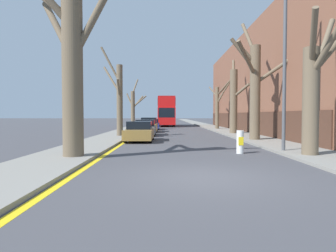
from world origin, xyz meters
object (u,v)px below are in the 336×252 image
(street_tree_right_1, at_px, (255,85))
(parked_car_1, at_px, (145,128))
(street_tree_right_3, at_px, (218,104))
(traffic_bollard, at_px, (240,142))
(street_tree_right_0, at_px, (314,89))
(parked_car_3, at_px, (152,124))
(street_tree_left_1, at_px, (119,97))
(lamp_post, at_px, (283,45))
(double_decker_bus, at_px, (167,110))
(parked_car_2, at_px, (149,125))
(street_tree_right_2, at_px, (234,98))
(street_tree_left_0, at_px, (70,55))
(parked_car_0, at_px, (140,132))
(street_tree_left_2, at_px, (133,108))

(street_tree_right_1, xyz_separation_m, parked_car_1, (-7.69, 5.64, -3.09))
(street_tree_right_1, bearing_deg, street_tree_right_3, 88.75)
(street_tree_right_3, distance_m, traffic_bollard, 22.63)
(street_tree_right_0, relative_size, parked_car_3, 1.38)
(street_tree_left_1, relative_size, lamp_post, 0.80)
(double_decker_bus, relative_size, lamp_post, 1.13)
(street_tree_right_1, xyz_separation_m, parked_car_2, (-7.69, 10.93, -3.03))
(street_tree_left_1, xyz_separation_m, traffic_bollard, (7.16, -10.31, -2.64))
(parked_car_2, bearing_deg, street_tree_right_3, 31.54)
(street_tree_right_1, bearing_deg, street_tree_right_0, -88.93)
(street_tree_right_2, distance_m, parked_car_3, 12.43)
(street_tree_left_0, height_order, parked_car_2, street_tree_left_0)
(street_tree_left_0, relative_size, street_tree_right_2, 1.18)
(parked_car_0, distance_m, traffic_bollard, 8.34)
(double_decker_bus, bearing_deg, street_tree_right_2, -73.17)
(street_tree_right_0, xyz_separation_m, street_tree_right_2, (0.08, 14.90, 0.45))
(street_tree_right_0, distance_m, street_tree_right_2, 14.91)
(street_tree_right_0, height_order, street_tree_right_3, street_tree_right_3)
(street_tree_left_1, bearing_deg, parked_car_3, 80.89)
(street_tree_left_2, bearing_deg, street_tree_right_0, -66.89)
(street_tree_left_2, height_order, street_tree_right_2, street_tree_right_2)
(street_tree_left_0, distance_m, parked_car_0, 9.08)
(street_tree_left_1, relative_size, traffic_bollard, 6.85)
(street_tree_right_0, bearing_deg, street_tree_left_2, 113.11)
(street_tree_right_2, relative_size, double_decker_bus, 0.69)
(street_tree_left_0, height_order, street_tree_left_2, street_tree_left_0)
(street_tree_right_0, bearing_deg, street_tree_left_1, 130.15)
(street_tree_right_2, distance_m, parked_car_1, 8.47)
(street_tree_right_0, height_order, parked_car_3, street_tree_right_0)
(street_tree_right_3, relative_size, double_decker_bus, 0.65)
(street_tree_left_1, distance_m, street_tree_left_2, 11.67)
(street_tree_right_0, relative_size, street_tree_right_1, 0.72)
(parked_car_2, xyz_separation_m, traffic_bollard, (5.16, -17.36, -0.17))
(street_tree_right_1, distance_m, traffic_bollard, 7.62)
(street_tree_right_3, bearing_deg, street_tree_left_1, -129.93)
(street_tree_left_0, relative_size, parked_car_3, 1.89)
(parked_car_3, bearing_deg, street_tree_right_2, -49.28)
(parked_car_1, bearing_deg, lamp_post, -58.97)
(street_tree_right_2, height_order, double_decker_bus, street_tree_right_2)
(street_tree_right_0, bearing_deg, traffic_bollard, 153.25)
(parked_car_3, bearing_deg, street_tree_left_1, -99.11)
(street_tree_left_2, distance_m, parked_car_1, 10.30)
(street_tree_right_1, height_order, parked_car_1, street_tree_right_1)
(street_tree_right_0, height_order, lamp_post, lamp_post)
(parked_car_2, bearing_deg, street_tree_right_1, -54.86)
(street_tree_right_3, bearing_deg, double_decker_bus, 118.63)
(street_tree_left_0, distance_m, lamp_post, 9.36)
(street_tree_left_2, height_order, parked_car_3, street_tree_left_2)
(parked_car_1, bearing_deg, street_tree_right_1, -36.26)
(street_tree_left_2, distance_m, street_tree_right_0, 25.35)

